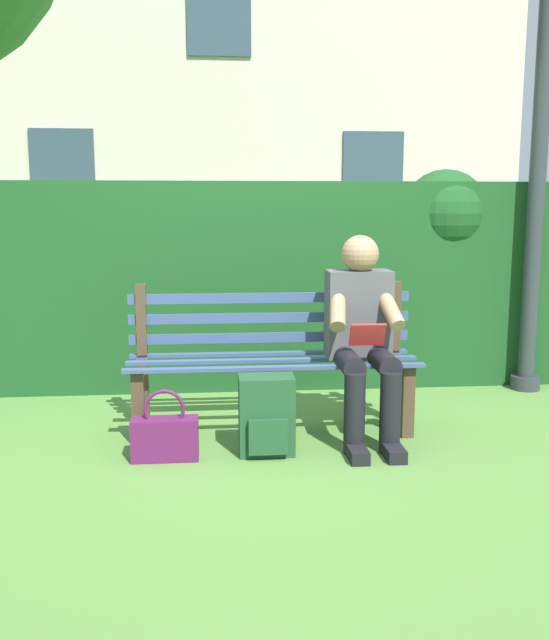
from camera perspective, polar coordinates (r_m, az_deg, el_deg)
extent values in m
plane|color=#517F38|center=(4.27, -0.12, -9.17)|extent=(60.00, 60.00, 0.00)
cube|color=#4C3828|center=(4.21, 10.82, -6.52)|extent=(0.07, 0.07, 0.44)
cube|color=#4C3828|center=(4.07, -11.08, -7.06)|extent=(0.07, 0.07, 0.44)
cube|color=#4C3828|center=(4.48, 9.80, -5.51)|extent=(0.07, 0.07, 0.44)
cube|color=#4C3828|center=(4.35, -10.69, -5.98)|extent=(0.07, 0.07, 0.44)
cube|color=#384C7A|center=(4.34, -0.35, -2.75)|extent=(1.73, 0.06, 0.02)
cube|color=#384C7A|center=(4.15, -0.12, -3.32)|extent=(1.73, 0.06, 0.02)
cube|color=#384C7A|center=(3.96, 0.12, -3.94)|extent=(1.73, 0.06, 0.02)
cube|color=#4C3828|center=(4.42, 9.83, 0.33)|extent=(0.06, 0.06, 0.43)
cube|color=#4C3828|center=(4.29, -10.82, 0.04)|extent=(0.06, 0.06, 0.43)
cube|color=#384C7A|center=(4.31, -0.34, -1.43)|extent=(1.73, 0.02, 0.06)
cube|color=#384C7A|center=(4.29, -0.34, 0.19)|extent=(1.73, 0.02, 0.06)
cube|color=#384C7A|center=(4.27, -0.34, 1.83)|extent=(1.73, 0.02, 0.06)
cube|color=#4C4C51|center=(4.19, 6.86, 0.51)|extent=(0.38, 0.22, 0.52)
sphere|color=#A57A5B|center=(4.13, 7.02, 5.39)|extent=(0.22, 0.22, 0.22)
cylinder|color=black|center=(4.06, 8.79, -3.29)|extent=(0.13, 0.42, 0.13)
cylinder|color=black|center=(4.01, 6.02, -3.36)|extent=(0.13, 0.42, 0.13)
cylinder|color=black|center=(3.92, 9.44, -7.49)|extent=(0.12, 0.12, 0.46)
cylinder|color=black|center=(3.88, 6.55, -7.62)|extent=(0.12, 0.12, 0.46)
cube|color=black|center=(3.91, 9.66, -10.53)|extent=(0.10, 0.24, 0.07)
cube|color=black|center=(3.87, 6.74, -10.70)|extent=(0.10, 0.24, 0.07)
cylinder|color=#A57A5B|center=(4.08, 9.34, 1.07)|extent=(0.14, 0.32, 0.26)
cylinder|color=#A57A5B|center=(4.02, 5.20, 1.03)|extent=(0.14, 0.32, 0.26)
cube|color=#B22626|center=(3.95, 7.62, -1.19)|extent=(0.20, 0.07, 0.13)
cube|color=#19471E|center=(5.37, -3.35, 3.01)|extent=(5.35, 0.73, 1.53)
sphere|color=#19471E|center=(5.52, 13.73, 8.49)|extent=(0.66, 0.66, 0.66)
sphere|color=#19471E|center=(5.54, -17.52, 7.54)|extent=(0.58, 0.58, 0.58)
cube|color=beige|center=(11.99, -4.61, 18.44)|extent=(8.96, 3.00, 6.49)
cube|color=#334756|center=(10.61, 8.04, 11.80)|extent=(0.90, 0.04, 1.20)
cube|color=#334756|center=(10.55, -16.93, 11.51)|extent=(0.90, 0.04, 1.20)
cube|color=#334756|center=(10.67, -4.57, 23.87)|extent=(0.90, 0.04, 1.20)
cube|color=#1E4728|center=(3.87, -0.66, -7.76)|extent=(0.30, 0.19, 0.44)
cube|color=#1E4728|center=(3.78, -0.52, -9.55)|extent=(0.21, 0.04, 0.19)
cylinder|color=#1E4728|center=(3.98, 0.53, -6.95)|extent=(0.04, 0.04, 0.26)
cylinder|color=#1E4728|center=(3.96, -2.10, -7.02)|extent=(0.04, 0.04, 0.26)
cube|color=#59194C|center=(3.85, -8.94, -9.58)|extent=(0.36, 0.13, 0.23)
torus|color=#59194C|center=(3.80, -9.00, -7.23)|extent=(0.22, 0.02, 0.22)
cylinder|color=#2D3338|center=(5.54, 19.80, -4.83)|extent=(0.21, 0.21, 0.10)
cylinder|color=#2D3338|center=(5.39, 20.70, 10.82)|extent=(0.12, 0.12, 3.10)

